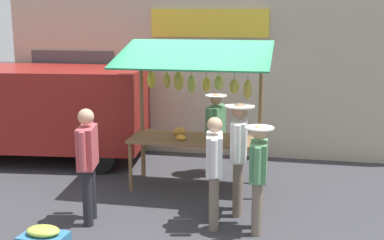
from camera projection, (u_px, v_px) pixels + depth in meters
The scene contains 9 objects.
ground_plane at pixel (195, 187), 8.67m from camera, with size 40.00×40.00×0.00m, color #38383D.
street_backdrop at pixel (212, 74), 10.43m from camera, with size 9.00×0.30×3.40m.
market_stall at pixel (195, 97), 8.40m from camera, with size 2.50×1.46×2.50m.
vendor_with_sunhat at pixel (216, 128), 9.16m from camera, with size 0.39×0.65×1.53m.
shopper_in_striped_shirt at pixel (214, 165), 6.89m from camera, with size 0.29×0.67×1.58m.
shopper_in_grey_tee at pixel (88, 157), 7.03m from camera, with size 0.31×0.70×1.66m.
shopper_with_ponytail at pixel (258, 171), 6.73m from camera, with size 0.39×0.66×1.51m.
shopper_with_shopping_bag at pixel (239, 149), 7.35m from camera, with size 0.44×0.71×1.68m.
parked_van at pixel (28, 105), 10.13m from camera, with size 4.57×2.29×1.88m.
Camera 1 is at (-1.56, 8.09, 2.96)m, focal length 46.80 mm.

